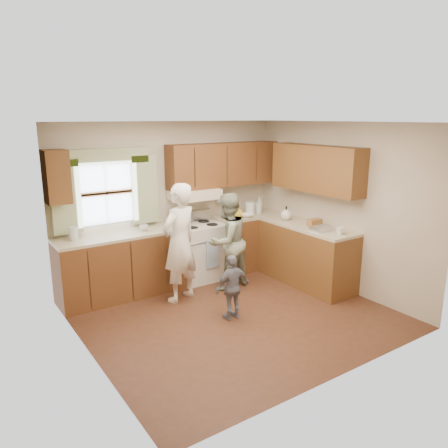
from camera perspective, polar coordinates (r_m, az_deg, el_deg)
room at (r=5.51m, az=1.46°, el=0.04°), size 3.80×3.80×3.80m
kitchen_fixtures at (r=6.81m, az=0.41°, el=-0.83°), size 3.80×2.25×2.15m
stove at (r=7.04m, az=-3.37°, el=-3.51°), size 0.76×0.67×1.07m
woman_left at (r=6.14m, az=-5.84°, el=-2.48°), size 0.72×0.58×1.69m
woman_right at (r=6.57m, az=0.42°, el=-2.31°), size 0.82×0.69×1.47m
child at (r=5.67m, az=1.13°, el=-8.25°), size 0.51×0.21×0.86m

